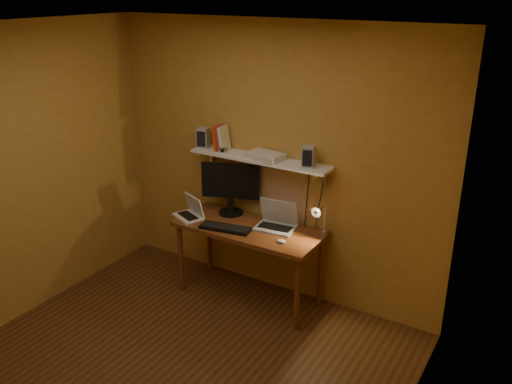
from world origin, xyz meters
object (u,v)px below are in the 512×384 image
Objects in this scene: desk at (249,235)px; keyboard at (226,228)px; shelf_camera at (223,150)px; laptop at (277,220)px; desk_lamp at (320,216)px; speaker_right at (308,157)px; monitor at (230,186)px; mouse at (282,241)px; wall_shelf at (260,159)px; netbook at (191,211)px; speaker_left at (203,138)px; router at (265,156)px.

keyboard reaches higher than desk.
shelf_camera is at bearing 160.04° from desk.
laptop is 1.03× the size of desk_lamp.
speaker_right is (0.50, 0.18, 0.80)m from desk.
shelf_camera is at bearing -160.66° from monitor.
mouse is 0.48× the size of speaker_right.
desk_lamp is at bearing -5.89° from laptop.
keyboard is 5.12× the size of shelf_camera.
shelf_camera is (-0.60, 0.01, 0.58)m from laptop.
monitor is 0.59m from laptop.
wall_shelf is 0.59m from laptop.
netbook is at bearing 162.28° from keyboard.
speaker_left reaches higher than keyboard.
keyboard is 0.89m from desk_lamp.
laptop is at bearing 37.84° from netbook.
monitor is 0.46m from netbook.
speaker_left is 1.04× the size of speaker_right.
speaker_left is at bearing 177.03° from desk_lamp.
wall_shelf is 0.80m from mouse.
speaker_right is (0.65, 0.34, 0.70)m from keyboard.
mouse is 0.77m from speaker_right.
router is (0.43, 0.05, 0.00)m from shelf_camera.
laptop is 4.33× the size of mouse.
laptop is at bearing -179.91° from desk_lamp.
desk is 0.96m from speaker_right.
speaker_right is at bearing 17.66° from keyboard.
shelf_camera is at bearing 116.28° from keyboard.
speaker_right is at bearing 160.96° from desk_lamp.
router is at bearing 45.77° from netbook.
shelf_camera reaches higher than desk.
router is (0.06, 0.18, 0.74)m from desk.
monitor is at bearing 163.99° from speaker_right.
desk_lamp is 1.95× the size of speaker_left.
keyboard is at bearing -50.72° from speaker_left.
desk is at bearing -176.37° from speaker_right.
laptop reaches higher than netbook.
wall_shelf is 0.45m from monitor.
netbook is at bearing -155.82° from monitor.
laptop is at bearing 26.45° from keyboard.
desk is 7.55× the size of speaker_right.
wall_shelf is at bearing 157.33° from laptop.
wall_shelf is 0.65m from speaker_left.
netbook reaches higher than mouse.
wall_shelf is 15.01× the size of shelf_camera.
netbook is at bearing -135.56° from shelf_camera.
monitor is at bearing 177.16° from desk_lamp.
wall_shelf is at bearing -15.82° from monitor.
wall_shelf is 0.87m from netbook.
keyboard is at bearing -122.70° from router.
laptop is 0.45m from desk_lamp.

